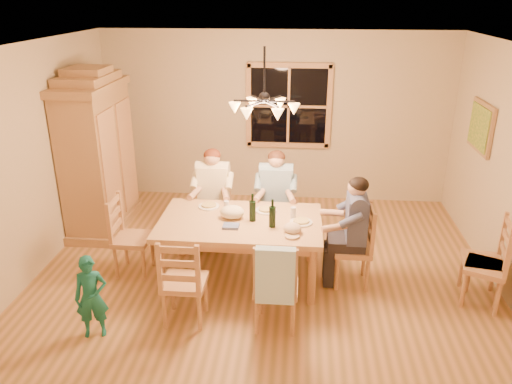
# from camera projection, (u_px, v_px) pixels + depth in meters

# --- Properties ---
(floor) EXTENTS (5.50, 5.50, 0.00)m
(floor) POSITION_uv_depth(u_px,v_px,m) (263.00, 273.00, 6.14)
(floor) COLOR olive
(floor) RESTS_ON ground
(ceiling) EXTENTS (5.50, 5.00, 0.02)m
(ceiling) POSITION_uv_depth(u_px,v_px,m) (265.00, 46.00, 5.13)
(ceiling) COLOR white
(ceiling) RESTS_ON wall_back
(wall_back) EXTENTS (5.50, 0.02, 2.70)m
(wall_back) POSITION_uv_depth(u_px,v_px,m) (276.00, 118.00, 7.94)
(wall_back) COLOR #BEB286
(wall_back) RESTS_ON floor
(wall_left) EXTENTS (0.02, 5.00, 2.70)m
(wall_left) POSITION_uv_depth(u_px,v_px,m) (31.00, 163.00, 5.87)
(wall_left) COLOR #BEB286
(wall_left) RESTS_ON floor
(window) EXTENTS (1.30, 0.06, 1.30)m
(window) POSITION_uv_depth(u_px,v_px,m) (289.00, 106.00, 7.82)
(window) COLOR black
(window) RESTS_ON wall_back
(painting) EXTENTS (0.06, 0.78, 0.64)m
(painting) POSITION_uv_depth(u_px,v_px,m) (481.00, 127.00, 6.42)
(painting) COLOR #9C7943
(painting) RESTS_ON wall_right
(chandelier) EXTENTS (0.77, 0.68, 0.71)m
(chandelier) POSITION_uv_depth(u_px,v_px,m) (264.00, 106.00, 5.36)
(chandelier) COLOR black
(chandelier) RESTS_ON ceiling
(armoire) EXTENTS (0.66, 1.40, 2.30)m
(armoire) POSITION_uv_depth(u_px,v_px,m) (98.00, 157.00, 7.00)
(armoire) COLOR #9C7943
(armoire) RESTS_ON floor
(dining_table) EXTENTS (1.88, 1.15, 0.76)m
(dining_table) POSITION_uv_depth(u_px,v_px,m) (240.00, 228.00, 5.81)
(dining_table) COLOR tan
(dining_table) RESTS_ON floor
(chair_far_left) EXTENTS (0.44, 0.42, 0.99)m
(chair_far_left) POSITION_uv_depth(u_px,v_px,m) (214.00, 222.00, 6.81)
(chair_far_left) COLOR #A17547
(chair_far_left) RESTS_ON floor
(chair_far_right) EXTENTS (0.44, 0.42, 0.99)m
(chair_far_right) POSITION_uv_depth(u_px,v_px,m) (275.00, 224.00, 6.74)
(chair_far_right) COLOR #A17547
(chair_far_right) RESTS_ON floor
(chair_near_left) EXTENTS (0.44, 0.42, 0.99)m
(chair_near_left) POSITION_uv_depth(u_px,v_px,m) (185.00, 295.00, 5.17)
(chair_near_left) COLOR #A17547
(chair_near_left) RESTS_ON floor
(chair_near_right) EXTENTS (0.44, 0.42, 0.99)m
(chair_near_right) POSITION_uv_depth(u_px,v_px,m) (276.00, 300.00, 5.09)
(chair_near_right) COLOR #A17547
(chair_near_right) RESTS_ON floor
(chair_end_left) EXTENTS (0.42, 0.44, 0.99)m
(chair_end_left) POSITION_uv_depth(u_px,v_px,m) (134.00, 250.00, 6.06)
(chair_end_left) COLOR #A17547
(chair_end_left) RESTS_ON floor
(chair_end_right) EXTENTS (0.42, 0.44, 0.99)m
(chair_end_right) POSITION_uv_depth(u_px,v_px,m) (351.00, 260.00, 5.84)
(chair_end_right) COLOR #A17547
(chair_end_right) RESTS_ON floor
(adult_woman) EXTENTS (0.40, 0.42, 0.87)m
(adult_woman) POSITION_uv_depth(u_px,v_px,m) (213.00, 185.00, 6.61)
(adult_woman) COLOR beige
(adult_woman) RESTS_ON floor
(adult_plaid_man) EXTENTS (0.40, 0.42, 0.87)m
(adult_plaid_man) POSITION_uv_depth(u_px,v_px,m) (276.00, 187.00, 6.54)
(adult_plaid_man) COLOR #306885
(adult_plaid_man) RESTS_ON floor
(adult_slate_man) EXTENTS (0.42, 0.40, 0.87)m
(adult_slate_man) POSITION_uv_depth(u_px,v_px,m) (355.00, 218.00, 5.63)
(adult_slate_man) COLOR #464E71
(adult_slate_man) RESTS_ON floor
(towel) EXTENTS (0.38, 0.10, 0.58)m
(towel) POSITION_uv_depth(u_px,v_px,m) (275.00, 276.00, 4.76)
(towel) COLOR #B0DAEF
(towel) RESTS_ON chair_near_right
(wine_bottle_a) EXTENTS (0.08, 0.08, 0.33)m
(wine_bottle_a) POSITION_uv_depth(u_px,v_px,m) (252.00, 207.00, 5.71)
(wine_bottle_a) COLOR black
(wine_bottle_a) RESTS_ON dining_table
(wine_bottle_b) EXTENTS (0.08, 0.08, 0.33)m
(wine_bottle_b) POSITION_uv_depth(u_px,v_px,m) (272.00, 213.00, 5.56)
(wine_bottle_b) COLOR black
(wine_bottle_b) RESTS_ON dining_table
(plate_woman) EXTENTS (0.26, 0.26, 0.02)m
(plate_woman) POSITION_uv_depth(u_px,v_px,m) (209.00, 206.00, 6.13)
(plate_woman) COLOR white
(plate_woman) RESTS_ON dining_table
(plate_plaid) EXTENTS (0.26, 0.26, 0.02)m
(plate_plaid) POSITION_uv_depth(u_px,v_px,m) (266.00, 210.00, 6.01)
(plate_plaid) COLOR white
(plate_plaid) RESTS_ON dining_table
(plate_slate) EXTENTS (0.26, 0.26, 0.02)m
(plate_slate) POSITION_uv_depth(u_px,v_px,m) (301.00, 222.00, 5.70)
(plate_slate) COLOR white
(plate_slate) RESTS_ON dining_table
(wine_glass_a) EXTENTS (0.06, 0.06, 0.14)m
(wine_glass_a) POSITION_uv_depth(u_px,v_px,m) (226.00, 206.00, 5.97)
(wine_glass_a) COLOR silver
(wine_glass_a) RESTS_ON dining_table
(wine_glass_b) EXTENTS (0.06, 0.06, 0.14)m
(wine_glass_b) POSITION_uv_depth(u_px,v_px,m) (293.00, 213.00, 5.80)
(wine_glass_b) COLOR silver
(wine_glass_b) RESTS_ON dining_table
(cap) EXTENTS (0.20, 0.20, 0.11)m
(cap) POSITION_uv_depth(u_px,v_px,m) (292.00, 228.00, 5.46)
(cap) COLOR tan
(cap) RESTS_ON dining_table
(napkin) EXTENTS (0.18, 0.14, 0.03)m
(napkin) POSITION_uv_depth(u_px,v_px,m) (231.00, 226.00, 5.59)
(napkin) COLOR #526397
(napkin) RESTS_ON dining_table
(cloth_bundle) EXTENTS (0.28, 0.22, 0.15)m
(cloth_bundle) POSITION_uv_depth(u_px,v_px,m) (232.00, 212.00, 5.80)
(cloth_bundle) COLOR beige
(cloth_bundle) RESTS_ON dining_table
(child) EXTENTS (0.36, 0.29, 0.88)m
(child) POSITION_uv_depth(u_px,v_px,m) (91.00, 297.00, 4.89)
(child) COLOR #176760
(child) RESTS_ON floor
(chair_spare_front) EXTENTS (0.57, 0.58, 0.99)m
(chair_spare_front) POSITION_uv_depth(u_px,v_px,m) (484.00, 279.00, 5.44)
(chair_spare_front) COLOR #A17547
(chair_spare_front) RESTS_ON floor
(chair_spare_back) EXTENTS (0.49, 0.51, 0.99)m
(chair_spare_back) POSITION_uv_depth(u_px,v_px,m) (480.00, 273.00, 5.56)
(chair_spare_back) COLOR #A17547
(chair_spare_back) RESTS_ON floor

